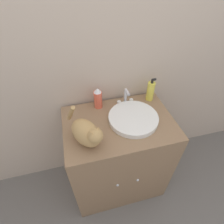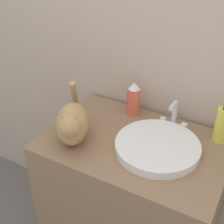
{
  "view_description": "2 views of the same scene",
  "coord_description": "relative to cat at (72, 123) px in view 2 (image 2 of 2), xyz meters",
  "views": [
    {
      "loc": [
        -0.28,
        -0.59,
        1.85
      ],
      "look_at": [
        -0.06,
        0.26,
        1.04
      ],
      "focal_mm": 28.0,
      "sensor_mm": 36.0,
      "label": 1
    },
    {
      "loc": [
        0.46,
        -0.76,
        1.78
      ],
      "look_at": [
        -0.1,
        0.25,
        1.05
      ],
      "focal_mm": 50.0,
      "sensor_mm": 36.0,
      "label": 2
    }
  ],
  "objects": [
    {
      "name": "wall_back",
      "position": [
        0.26,
        0.46,
        0.26
      ],
      "size": [
        6.0,
        0.05,
        2.5
      ],
      "color": "#C6B29E",
      "rests_on": "ground_plane"
    },
    {
      "name": "vanity_cabinet",
      "position": [
        0.26,
        0.13,
        -0.54
      ],
      "size": [
        0.84,
        0.59,
        0.9
      ],
      "color": "#8C6B4C",
      "rests_on": "ground_plane"
    },
    {
      "name": "sink_basin",
      "position": [
        0.37,
        0.12,
        -0.08
      ],
      "size": [
        0.38,
        0.38,
        0.04
      ],
      "color": "white",
      "rests_on": "vanity_cabinet"
    },
    {
      "name": "faucet",
      "position": [
        0.37,
        0.32,
        -0.03
      ],
      "size": [
        0.14,
        0.09,
        0.15
      ],
      "color": "silver",
      "rests_on": "vanity_cabinet"
    },
    {
      "name": "cat",
      "position": [
        0.0,
        0.0,
        0.0
      ],
      "size": [
        0.25,
        0.33,
        0.25
      ],
      "rotation": [
        0.0,
        0.0,
        -1.04
      ],
      "color": "tan",
      "rests_on": "vanity_cabinet"
    },
    {
      "name": "soap_bottle",
      "position": [
        0.59,
        0.33,
        -0.01
      ],
      "size": [
        0.06,
        0.06,
        0.21
      ],
      "color": "#EADB4C",
      "rests_on": "vanity_cabinet"
    },
    {
      "name": "spray_bottle",
      "position": [
        0.14,
        0.34,
        -0.01
      ],
      "size": [
        0.07,
        0.07,
        0.18
      ],
      "color": "#EF6047",
      "rests_on": "vanity_cabinet"
    }
  ]
}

